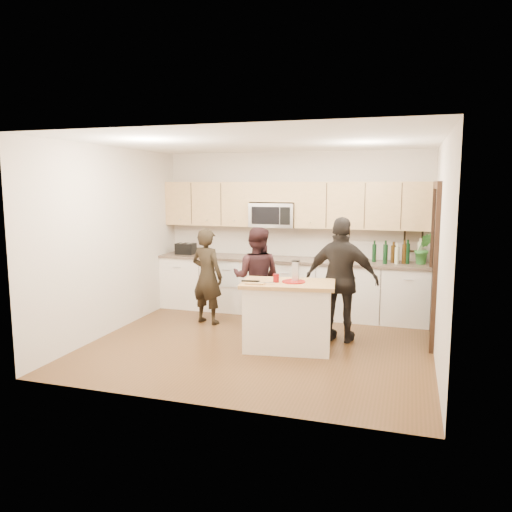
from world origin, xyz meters
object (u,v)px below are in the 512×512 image
(island, at_px, (288,315))
(woman_right, at_px, (342,280))
(woman_left, at_px, (207,276))
(woman_center, at_px, (256,278))
(toaster, at_px, (186,249))

(island, distance_m, woman_right, 0.92)
(woman_left, bearing_deg, island, 164.75)
(island, distance_m, woman_left, 1.75)
(island, xyz_separation_m, woman_center, (-0.70, 0.86, 0.31))
(toaster, relative_size, woman_center, 0.21)
(woman_center, bearing_deg, woman_right, 163.67)
(toaster, bearing_deg, woman_left, -49.18)
(woman_center, height_order, woman_right, woman_right)
(island, height_order, woman_right, woman_right)
(island, bearing_deg, toaster, 134.74)
(toaster, height_order, woman_right, woman_right)
(woman_right, bearing_deg, island, 47.27)
(woman_center, bearing_deg, island, 126.00)
(toaster, distance_m, woman_left, 1.23)
(island, xyz_separation_m, woman_right, (0.62, 0.55, 0.41))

